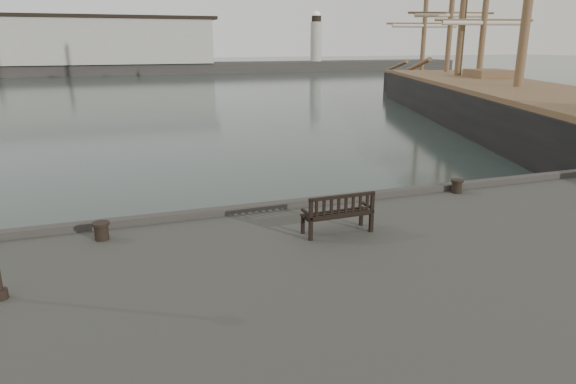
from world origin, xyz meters
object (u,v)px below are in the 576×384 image
tall_ship_far (444,93)px  bollard_left (101,231)px  bollard_right (457,186)px  tall_ship_main (514,118)px  bench (338,221)px

tall_ship_far → bollard_left: bearing=-121.3°
bollard_left → bollard_right: size_ratio=1.03×
tall_ship_main → bollard_left: bearing=-129.7°
bench → bollard_right: 5.11m
bench → tall_ship_main: (21.89, 18.07, -1.03)m
bollard_left → tall_ship_far: size_ratio=0.02×
bench → bollard_right: size_ratio=4.22×
bollard_left → bollard_right: bearing=2.7°
bollard_right → bench: bearing=-158.5°
bollard_right → tall_ship_far: bearing=54.4°
bollard_right → bollard_left: bearing=-177.3°
bollard_left → tall_ship_main: bearing=31.6°
bench → bollard_left: size_ratio=4.08×
bollard_left → tall_ship_far: (33.84, 33.86, -1.02)m
bench → tall_ship_main: size_ratio=0.04×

